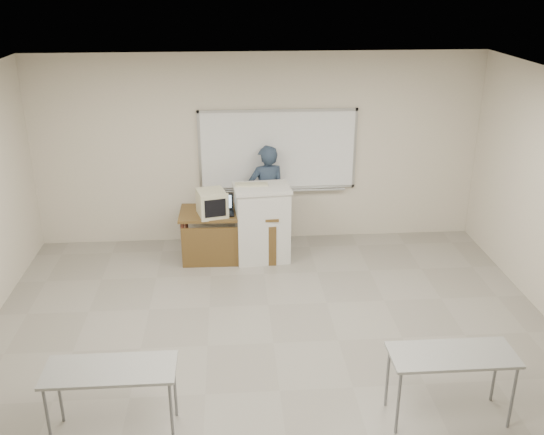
{
  "coord_description": "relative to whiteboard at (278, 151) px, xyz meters",
  "views": [
    {
      "loc": [
        -0.46,
        -5.18,
        4.07
      ],
      "look_at": [
        0.08,
        2.2,
        1.08
      ],
      "focal_mm": 40.0,
      "sensor_mm": 36.0,
      "label": 1
    }
  ],
  "objects": [
    {
      "name": "podium",
      "position": [
        -0.3,
        -0.77,
        -0.9
      ],
      "size": [
        0.82,
        0.6,
        1.16
      ],
      "rotation": [
        0.0,
        0.0,
        0.09
      ],
      "color": "beige",
      "rests_on": "floor"
    },
    {
      "name": "student_desks",
      "position": [
        -0.3,
        -5.32,
        -0.81
      ],
      "size": [
        4.4,
        2.2,
        0.73
      ],
      "color": "#969791",
      "rests_on": "floor"
    },
    {
      "name": "keyboard",
      "position": [
        -0.45,
        -0.69,
        -0.31
      ],
      "size": [
        0.48,
        0.16,
        0.03
      ],
      "primitive_type": "cube",
      "rotation": [
        0.0,
        0.0,
        -0.0
      ],
      "color": "#BEBB9A",
      "rests_on": "podium"
    },
    {
      "name": "presenter",
      "position": [
        -0.19,
        -0.17,
        -0.67
      ],
      "size": [
        0.67,
        0.52,
        1.62
      ],
      "primitive_type": "imported",
      "rotation": [
        0.0,
        0.0,
        3.37
      ],
      "color": "black",
      "rests_on": "floor"
    },
    {
      "name": "floor",
      "position": [
        -0.3,
        -3.97,
        -1.49
      ],
      "size": [
        7.0,
        8.0,
        0.01
      ],
      "primitive_type": "cube",
      "color": "gray",
      "rests_on": "ground"
    },
    {
      "name": "instructor_desk",
      "position": [
        -0.79,
        -0.78,
        -0.93
      ],
      "size": [
        1.47,
        0.73,
        0.75
      ],
      "rotation": [
        0.0,
        0.0,
        -0.02
      ],
      "color": "brown",
      "rests_on": "floor"
    },
    {
      "name": "whiteboard",
      "position": [
        0.0,
        0.0,
        0.0
      ],
      "size": [
        2.48,
        0.1,
        1.31
      ],
      "color": "white",
      "rests_on": "floor"
    },
    {
      "name": "mouse",
      "position": [
        -0.24,
        -0.62,
        -0.71
      ],
      "size": [
        0.11,
        0.08,
        0.04
      ],
      "primitive_type": "ellipsoid",
      "rotation": [
        0.0,
        0.0,
        0.18
      ],
      "color": "#9FA2A5",
      "rests_on": "instructor_desk"
    },
    {
      "name": "crt_monitor",
      "position": [
        -1.04,
        -0.79,
        -0.55
      ],
      "size": [
        0.41,
        0.46,
        0.39
      ],
      "rotation": [
        0.0,
        0.0,
        0.24
      ],
      "color": "#BEBB9A",
      "rests_on": "instructor_desk"
    },
    {
      "name": "laptop",
      "position": [
        -0.89,
        -0.73,
        -0.67
      ],
      "size": [
        0.35,
        0.32,
        0.26
      ],
      "rotation": [
        0.0,
        0.0,
        0.01
      ],
      "color": "black",
      "rests_on": "instructor_desk"
    }
  ]
}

